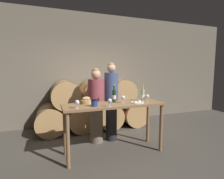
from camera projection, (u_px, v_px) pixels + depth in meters
ground_plane at (114, 153)px, 3.35m from camera, size 10.00×10.00×0.00m
stone_wall_back at (88, 69)px, 5.16m from camera, size 10.00×0.12×3.20m
barrel_stack at (94, 106)px, 4.72m from camera, size 2.94×0.93×1.32m
tasting_table at (114, 111)px, 3.25m from camera, size 1.88×0.59×0.96m
person_left at (96, 105)px, 3.77m from camera, size 0.35×0.35×1.62m
person_right at (111, 101)px, 3.88m from camera, size 0.31×0.31×1.75m
wine_bottle_red at (114, 96)px, 3.36m from camera, size 0.07×0.07×0.35m
wine_bottle_white at (143, 95)px, 3.50m from camera, size 0.07×0.07×0.34m
blue_crock at (95, 103)px, 2.99m from camera, size 0.12×0.12×0.11m
bread_basket at (86, 101)px, 3.22m from camera, size 0.21×0.21×0.13m
cheese_plate at (137, 102)px, 3.31m from camera, size 0.25×0.25×0.04m
wine_glass_far_left at (77, 103)px, 2.80m from camera, size 0.08×0.08×0.14m
wine_glass_left at (110, 101)px, 2.94m from camera, size 0.08×0.08×0.14m
wine_glass_center at (123, 98)px, 3.28m from camera, size 0.08×0.08×0.14m
wine_glass_right at (147, 96)px, 3.45m from camera, size 0.08×0.08×0.14m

